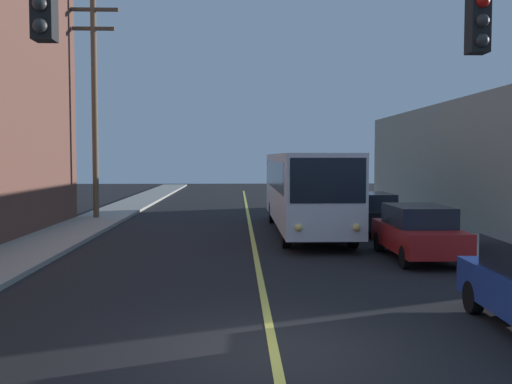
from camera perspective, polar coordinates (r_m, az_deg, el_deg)
name	(u,v)px	position (r m, az deg, el deg)	size (l,w,h in m)	color
ground_plane	(274,350)	(9.77, 1.72, -14.93)	(120.00, 120.00, 0.00)	black
sidewalk_left	(31,250)	(20.60, -20.78, -5.22)	(2.50, 90.00, 0.15)	gray
sidewalk_right	(474,248)	(21.00, 20.17, -5.04)	(2.50, 90.00, 0.15)	gray
lane_stripe_center	(251,232)	(24.46, -0.45, -3.84)	(0.16, 60.00, 0.01)	#D8CC4C
city_bus	(305,188)	(24.33, 4.74, 0.40)	(2.59, 12.16, 3.20)	silver
parked_car_red	(418,231)	(18.52, 15.25, -3.66)	(1.83, 4.41, 1.62)	maroon
parked_car_black	(370,212)	(24.44, 10.87, -1.93)	(1.82, 4.40, 1.62)	black
utility_pole_mid	(94,97)	(30.03, -15.21, 8.73)	(2.40, 0.28, 10.57)	brown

